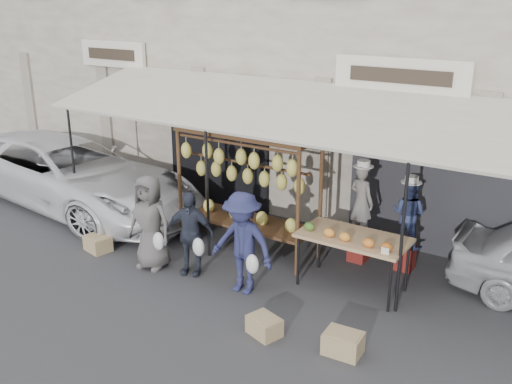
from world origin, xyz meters
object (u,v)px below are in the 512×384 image
at_px(crate_near_a, 264,326).
at_px(crate_far, 98,243).
at_px(crate_near_b, 343,343).
at_px(van, 64,156).
at_px(produce_table, 352,239).
at_px(customer_right, 242,243).
at_px(vendor_left, 361,202).
at_px(customer_mid, 190,233).
at_px(customer_left, 150,222).
at_px(vendor_right, 409,214).
at_px(banana_rack, 246,169).

distance_m(crate_near_a, crate_far, 4.09).
relative_size(crate_near_b, van, 0.10).
distance_m(produce_table, customer_right, 1.71).
bearing_deg(vendor_left, customer_mid, 61.87).
bearing_deg(crate_near_a, vendor_left, 87.56).
xyz_separation_m(produce_table, customer_left, (-3.18, -1.14, -0.04)).
distance_m(vendor_left, van, 6.82).
distance_m(crate_far, van, 3.14).
height_order(customer_left, customer_mid, customer_left).
height_order(vendor_left, crate_near_a, vendor_left).
relative_size(produce_table, vendor_right, 1.46).
xyz_separation_m(crate_near_a, crate_near_b, (1.09, 0.20, 0.01)).
bearing_deg(banana_rack, crate_far, -146.17).
height_order(vendor_left, customer_right, vendor_left).
xyz_separation_m(banana_rack, customer_mid, (-0.27, -1.27, -0.84)).
distance_m(vendor_right, van, 7.62).
relative_size(vendor_right, customer_mid, 0.80).
xyz_separation_m(banana_rack, vendor_right, (2.69, 0.85, -0.55)).
relative_size(customer_left, customer_mid, 1.14).
relative_size(crate_near_a, van, 0.09).
bearing_deg(crate_far, banana_rack, 33.83).
height_order(produce_table, crate_far, produce_table).
height_order(vendor_left, crate_near_b, vendor_left).
xyz_separation_m(produce_table, vendor_right, (0.48, 1.16, 0.15)).
bearing_deg(crate_near_b, crate_near_a, -169.66).
xyz_separation_m(vendor_right, crate_near_b, (0.17, -2.81, -0.87)).
bearing_deg(vendor_left, customer_left, 56.41).
bearing_deg(banana_rack, vendor_right, 17.51).
relative_size(crate_far, van, 0.09).
relative_size(banana_rack, vendor_right, 2.24).
distance_m(banana_rack, crate_far, 3.08).
bearing_deg(produce_table, vendor_right, 67.37).
height_order(banana_rack, crate_near_b, banana_rack).
distance_m(produce_table, customer_mid, 2.66).
relative_size(customer_left, crate_far, 3.51).
bearing_deg(customer_left, crate_near_b, -13.98).
bearing_deg(customer_mid, customer_right, -21.51).
height_order(customer_mid, crate_near_a, customer_mid).
height_order(vendor_right, crate_near_b, vendor_right).
distance_m(produce_table, crate_near_b, 1.92).
bearing_deg(produce_table, van, 177.78).
relative_size(produce_table, customer_right, 1.03).
bearing_deg(produce_table, banana_rack, 171.86).
xyz_separation_m(vendor_right, van, (-7.57, -0.89, 0.05)).
distance_m(customer_mid, crate_far, 2.10).
bearing_deg(crate_far, crate_near_a, -9.02).
bearing_deg(vendor_left, van, 25.57).
relative_size(vendor_left, crate_near_a, 3.03).
xyz_separation_m(produce_table, crate_near_b, (0.66, -1.65, -0.72)).
bearing_deg(vendor_left, banana_rack, 40.14).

